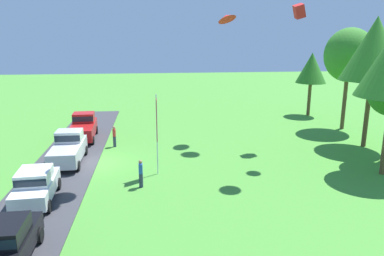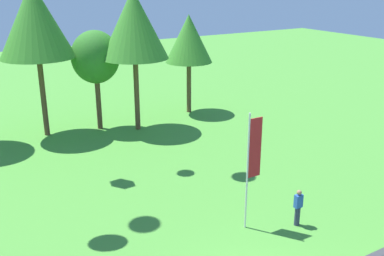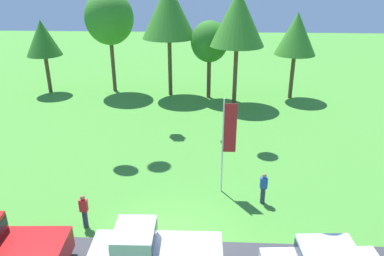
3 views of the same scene
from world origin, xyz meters
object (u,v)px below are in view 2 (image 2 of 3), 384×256
(person_watching_sky, at_px, (298,207))
(tree_far_left, at_px, (95,58))
(tree_far_right, at_px, (35,20))
(flag_banner, at_px, (252,156))
(tree_lone_near, at_px, (189,39))
(tree_left_of_center, at_px, (134,25))

(person_watching_sky, distance_m, tree_far_left, 17.89)
(tree_far_right, bearing_deg, flag_banner, -74.44)
(person_watching_sky, relative_size, tree_far_left, 0.24)
(tree_lone_near, bearing_deg, tree_far_right, 178.24)
(tree_left_of_center, height_order, tree_lone_near, tree_left_of_center)
(tree_lone_near, relative_size, flag_banner, 1.47)
(tree_far_right, bearing_deg, tree_far_left, -9.17)
(person_watching_sky, xyz_separation_m, tree_far_left, (-2.87, 17.14, 4.26))
(tree_far_left, height_order, tree_left_of_center, tree_left_of_center)
(tree_far_right, xyz_separation_m, flag_banner, (4.65, -16.70, -4.42))
(tree_lone_near, height_order, flag_banner, tree_lone_near)
(tree_far_left, bearing_deg, flag_banner, -86.37)
(tree_far_right, bearing_deg, tree_lone_near, -1.76)
(tree_far_left, xyz_separation_m, tree_left_of_center, (2.29, -1.52, 2.23))
(person_watching_sky, height_order, tree_far_right, tree_far_right)
(person_watching_sky, relative_size, tree_left_of_center, 0.18)
(tree_far_left, distance_m, flag_banner, 16.24)
(person_watching_sky, relative_size, tree_far_right, 0.17)
(person_watching_sky, xyz_separation_m, flag_banner, (-1.85, 1.03, 2.45))
(flag_banner, bearing_deg, tree_far_right, 105.56)
(tree_lone_near, xyz_separation_m, flag_banner, (-6.57, -16.35, -2.51))
(flag_banner, bearing_deg, tree_lone_near, 68.11)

